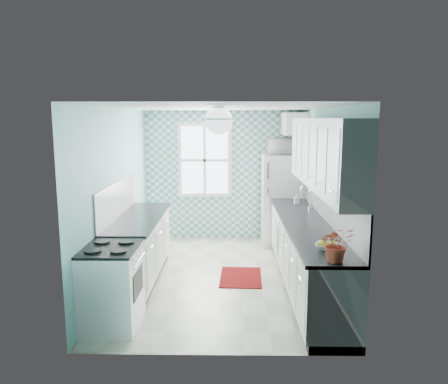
{
  "coord_description": "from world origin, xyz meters",
  "views": [
    {
      "loc": [
        0.14,
        -6.25,
        2.35
      ],
      "look_at": [
        0.05,
        0.25,
        1.25
      ],
      "focal_mm": 35.0,
      "sensor_mm": 36.0,
      "label": 1
    }
  ],
  "objects_px": {
    "fridge": "(282,200)",
    "microwave": "(283,146)",
    "sink": "(298,211)",
    "potted_plant": "(337,244)",
    "ceiling_light": "(219,120)",
    "fruit_bowl": "(327,247)",
    "stove": "(112,286)"
  },
  "relations": [
    {
      "from": "potted_plant",
      "to": "fruit_bowl",
      "type": "bearing_deg",
      "value": 90.0
    },
    {
      "from": "fridge",
      "to": "stove",
      "type": "xyz_separation_m",
      "value": [
        -2.31,
        -3.34,
        -0.37
      ]
    },
    {
      "from": "ceiling_light",
      "to": "sink",
      "type": "height_order",
      "value": "ceiling_light"
    },
    {
      "from": "stove",
      "to": "potted_plant",
      "type": "relative_size",
      "value": 2.49
    },
    {
      "from": "microwave",
      "to": "ceiling_light",
      "type": "bearing_deg",
      "value": 66.33
    },
    {
      "from": "fruit_bowl",
      "to": "potted_plant",
      "type": "relative_size",
      "value": 0.71
    },
    {
      "from": "ceiling_light",
      "to": "sink",
      "type": "bearing_deg",
      "value": 45.34
    },
    {
      "from": "fridge",
      "to": "potted_plant",
      "type": "height_order",
      "value": "fridge"
    },
    {
      "from": "fridge",
      "to": "microwave",
      "type": "height_order",
      "value": "microwave"
    },
    {
      "from": "fridge",
      "to": "fruit_bowl",
      "type": "distance_m",
      "value": 3.43
    },
    {
      "from": "fridge",
      "to": "stove",
      "type": "bearing_deg",
      "value": -121.27
    },
    {
      "from": "potted_plant",
      "to": "sink",
      "type": "bearing_deg",
      "value": 89.91
    },
    {
      "from": "ceiling_light",
      "to": "potted_plant",
      "type": "xyz_separation_m",
      "value": [
        1.2,
        -1.27,
        -1.2
      ]
    },
    {
      "from": "sink",
      "to": "fruit_bowl",
      "type": "bearing_deg",
      "value": -89.35
    },
    {
      "from": "ceiling_light",
      "to": "stove",
      "type": "distance_m",
      "value": 2.33
    },
    {
      "from": "sink",
      "to": "potted_plant",
      "type": "distance_m",
      "value": 2.49
    },
    {
      "from": "stove",
      "to": "potted_plant",
      "type": "bearing_deg",
      "value": -15.35
    },
    {
      "from": "fruit_bowl",
      "to": "microwave",
      "type": "relative_size",
      "value": 0.48
    },
    {
      "from": "fridge",
      "to": "microwave",
      "type": "distance_m",
      "value": 1.0
    },
    {
      "from": "ceiling_light",
      "to": "sink",
      "type": "distance_m",
      "value": 2.21
    },
    {
      "from": "fruit_bowl",
      "to": "microwave",
      "type": "height_order",
      "value": "microwave"
    },
    {
      "from": "sink",
      "to": "potted_plant",
      "type": "bearing_deg",
      "value": -89.33
    },
    {
      "from": "sink",
      "to": "ceiling_light",
      "type": "bearing_deg",
      "value": -133.9
    },
    {
      "from": "ceiling_light",
      "to": "stove",
      "type": "xyz_separation_m",
      "value": [
        -1.2,
        -0.76,
        -1.85
      ]
    },
    {
      "from": "fruit_bowl",
      "to": "ceiling_light",
      "type": "bearing_deg",
      "value": 144.64
    },
    {
      "from": "potted_plant",
      "to": "microwave",
      "type": "bearing_deg",
      "value": 91.34
    },
    {
      "from": "ceiling_light",
      "to": "potted_plant",
      "type": "distance_m",
      "value": 2.12
    },
    {
      "from": "ceiling_light",
      "to": "fridge",
      "type": "height_order",
      "value": "ceiling_light"
    },
    {
      "from": "sink",
      "to": "fridge",
      "type": "bearing_deg",
      "value": 94.72
    },
    {
      "from": "ceiling_light",
      "to": "stove",
      "type": "relative_size",
      "value": 0.38
    },
    {
      "from": "ceiling_light",
      "to": "sink",
      "type": "relative_size",
      "value": 0.66
    },
    {
      "from": "fridge",
      "to": "microwave",
      "type": "bearing_deg",
      "value": 57.22
    }
  ]
}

